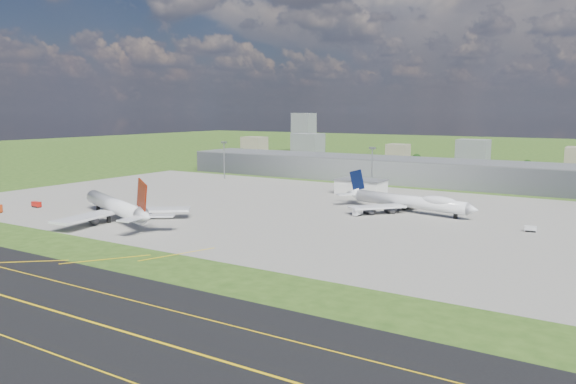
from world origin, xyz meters
The scene contains 21 objects.
ground centered at (0.00, 150.00, 0.00)m, with size 1400.00×1400.00×0.00m, color #2E4D18.
apron centered at (10.00, 40.00, 0.04)m, with size 360.00×190.00×0.08m, color gray.
terminal centered at (0.00, 165.00, 7.50)m, with size 300.00×42.00×15.00m, color slate.
ops_building centered at (10.00, 100.00, 4.00)m, with size 26.00×16.00×8.00m, color silver.
mast_west centered at (-100.00, 115.00, 17.71)m, with size 3.50×2.00×25.90m.
mast_center centered at (10.00, 115.00, 17.71)m, with size 3.50×2.00×25.90m.
airliner_red_twin centered at (-47.28, -25.68, 5.66)m, with size 73.70×55.66×21.26m.
airliner_blue_quad centered at (53.23, 59.27, 5.06)m, with size 69.34×53.69×18.21m.
crash_tender centered at (-106.31, -24.50, 1.43)m, with size 5.43×2.63×2.84m.
tug_yellow centered at (-54.41, -7.17, 0.93)m, with size 3.89×2.65×1.79m.
van_white_near centered at (36.63, 38.64, 1.38)m, with size 2.94×5.66×2.75m.
van_white_far centered at (108.29, 43.49, 1.18)m, with size 4.74×2.83×2.33m.
bldg_far_w centered at (-220.00, 320.00, 9.00)m, with size 24.00×20.00×18.00m, color gray.
bldg_w centered at (-140.00, 300.00, 12.00)m, with size 28.00×22.00×24.00m, color slate.
bldg_cw centered at (-60.00, 340.00, 7.00)m, with size 20.00×18.00×14.00m, color gray.
bldg_c centered at (20.00, 310.00, 11.00)m, with size 26.00×20.00×22.00m, color slate.
bldg_tall_w centered at (-180.00, 360.00, 22.00)m, with size 22.00×20.00×44.00m, color slate.
tree_far_w centered at (-200.00, 270.00, 5.18)m, with size 7.20×7.20×8.80m.
tree_w centered at (-110.00, 265.00, 4.86)m, with size 6.75×6.75×8.25m.
tree_c centered at (-20.00, 280.00, 5.84)m, with size 8.10×8.10×9.90m.
tree_e centered at (70.00, 275.00, 5.51)m, with size 7.65×7.65×9.35m.
Camera 1 is at (141.41, -188.78, 47.25)m, focal length 35.00 mm.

